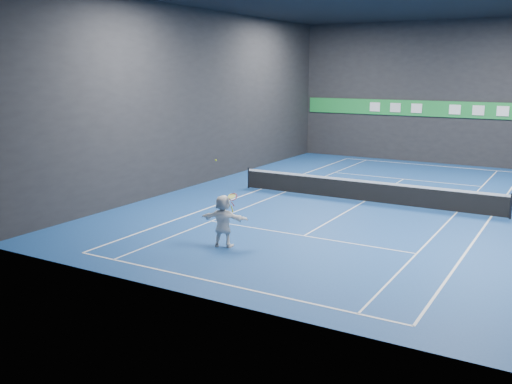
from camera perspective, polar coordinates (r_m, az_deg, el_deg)
The scene contains 18 objects.
ground at distance 26.69m, azimuth 10.75°, elevation -0.95°, with size 26.00×26.00×0.00m, color navy.
wall_back at distance 38.56m, azimuth 17.64°, elevation 9.42°, with size 18.00×0.10×9.00m, color black.
wall_front at distance 14.47m, azimuth -6.28°, elevation 6.35°, with size 18.00×0.10×9.00m, color black.
wall_left at distance 30.24m, azimuth -5.38°, elevation 9.34°, with size 0.10×26.00×9.00m, color black.
baseline_near at distance 16.41m, azimuth -3.58°, elevation -9.10°, with size 10.98×0.08×0.01m, color white.
baseline_far at distance 37.92m, azimuth 16.83°, elevation 2.59°, with size 10.98×0.08×0.01m, color white.
sideline_doubles_left at distance 28.92m, azimuth 0.47°, elevation 0.27°, with size 0.08×23.78×0.01m, color white.
sideline_doubles_right at distance 25.46m, azimuth 22.46°, elevation -2.30°, with size 0.08×23.78×0.01m, color white.
sideline_singles_left at distance 28.28m, azimuth 2.89°, elevation -0.02°, with size 0.06×23.78×0.01m, color white.
sideline_singles_right at distance 25.66m, azimuth 19.42°, elevation -1.96°, with size 0.06×23.78×0.01m, color white.
service_line_near at distance 20.94m, azimuth 4.82°, elevation -4.38°, with size 8.23×0.06×0.01m, color white.
service_line_far at distance 32.67m, azimuth 14.54°, elevation 1.26°, with size 8.23×0.06×0.01m, color white.
center_service_line at distance 26.69m, azimuth 10.75°, elevation -0.95°, with size 0.06×12.80×0.01m, color white.
player at distance 19.45m, azimuth -3.30°, elevation -2.90°, with size 1.68×0.53×1.81m, color white.
tennis_ball at distance 19.40m, azimuth -4.03°, elevation 3.20°, with size 0.07×0.07×0.07m, color #D1EC27.
tennis_net at distance 26.57m, azimuth 10.80°, elevation 0.18°, with size 12.50×0.10×1.07m.
sponsor_banner at distance 38.55m, azimuth 17.52°, elevation 7.93°, with size 17.64×0.11×1.00m.
tennis_racket at distance 19.10m, azimuth -2.34°, elevation -0.66°, with size 0.44×0.32×0.71m.
Camera 1 is at (8.57, -24.57, 5.93)m, focal length 40.00 mm.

